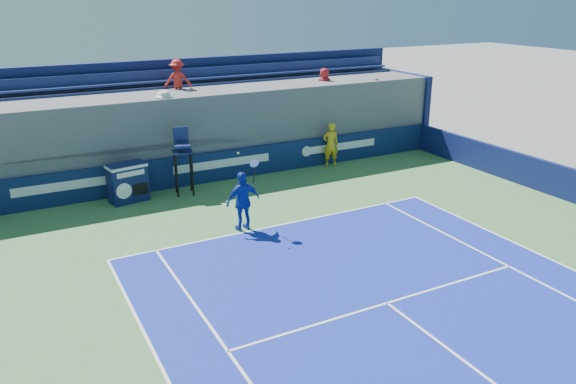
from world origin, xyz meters
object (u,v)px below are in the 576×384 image
ball_person (331,145)px  match_clock (128,182)px  umpire_chair (183,154)px  tennis_player (243,201)px

ball_person → match_clock: (-8.64, -0.30, -0.22)m
ball_person → match_clock: ball_person is taller
ball_person → umpire_chair: (-6.63, -0.46, 0.57)m
ball_person → tennis_player: tennis_player is taller
ball_person → umpire_chair: bearing=18.9°
tennis_player → match_clock: bearing=121.3°
match_clock → tennis_player: bearing=-58.7°
match_clock → tennis_player: 5.01m
umpire_chair → ball_person: bearing=4.0°
ball_person → umpire_chair: 6.67m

